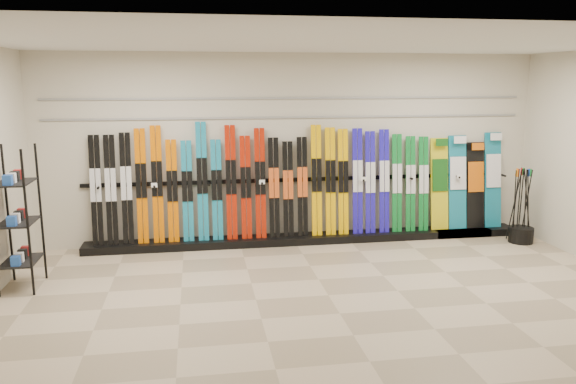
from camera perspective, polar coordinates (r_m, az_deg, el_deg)
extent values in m
plane|color=gray|center=(6.98, 4.12, -10.41)|extent=(8.00, 8.00, 0.00)
plane|color=beige|center=(9.00, 0.55, 4.42)|extent=(8.00, 0.00, 8.00)
plane|color=silver|center=(6.50, 4.50, 14.97)|extent=(8.00, 8.00, 0.00)
cube|color=black|center=(9.12, 2.17, -4.74)|extent=(8.00, 0.40, 0.12)
cube|color=black|center=(8.90, -18.93, 0.14)|extent=(0.17, 0.20, 1.66)
cube|color=black|center=(8.87, -17.55, 0.18)|extent=(0.17, 0.20, 1.66)
cube|color=black|center=(8.84, -16.08, 0.33)|extent=(0.17, 0.20, 1.69)
cube|color=#D36000|center=(8.81, -14.66, 0.56)|extent=(0.17, 0.21, 1.75)
cube|color=#D36000|center=(8.79, -13.14, 0.75)|extent=(0.17, 0.21, 1.79)
cube|color=#D36000|center=(8.79, -11.66, 0.09)|extent=(0.17, 0.19, 1.57)
cube|color=teal|center=(8.78, -10.19, 0.08)|extent=(0.17, 0.19, 1.55)
cube|color=teal|center=(8.77, -8.71, 1.05)|extent=(0.17, 0.22, 1.84)
cube|color=teal|center=(8.78, -7.24, 0.20)|extent=(0.17, 0.19, 1.56)
cube|color=#A21905|center=(8.79, -5.81, 0.95)|extent=(0.17, 0.21, 1.78)
cube|color=#A21905|center=(8.81, -4.30, 0.46)|extent=(0.17, 0.19, 1.61)
cube|color=#A21905|center=(8.83, -2.84, 0.87)|extent=(0.17, 0.21, 1.73)
cube|color=black|center=(8.86, -1.44, 0.43)|extent=(0.17, 0.19, 1.58)
cube|color=black|center=(8.90, 0.01, 0.27)|extent=(0.17, 0.18, 1.51)
cube|color=black|center=(8.93, 1.47, 0.53)|extent=(0.17, 0.19, 1.58)
cube|color=#EEAF00|center=(8.97, 2.92, 1.17)|extent=(0.17, 0.21, 1.76)
cube|color=#EEAF00|center=(9.02, 4.33, 1.07)|extent=(0.17, 0.21, 1.72)
cube|color=#EEAF00|center=(9.08, 5.63, 1.02)|extent=(0.17, 0.20, 1.69)
cube|color=#1E14A9|center=(9.14, 7.08, 1.08)|extent=(0.17, 0.20, 1.70)
cube|color=#1E14A9|center=(9.21, 8.35, 0.97)|extent=(0.17, 0.20, 1.65)
cube|color=#1E14A9|center=(9.28, 9.74, 1.09)|extent=(0.17, 0.20, 1.68)
cube|color=#0E6D27|center=(9.35, 11.01, 0.88)|extent=(0.17, 0.19, 1.60)
cube|color=#0E6D27|center=(9.44, 12.33, 0.80)|extent=(0.17, 0.19, 1.56)
cube|color=#0E6D27|center=(9.52, 13.60, 0.81)|extent=(0.17, 0.19, 1.55)
cube|color=gold|center=(9.68, 15.12, 0.79)|extent=(0.30, 0.23, 1.52)
cube|color=#14728C|center=(9.82, 16.82, 0.95)|extent=(0.31, 0.24, 1.55)
cube|color=black|center=(9.97, 18.48, 0.66)|extent=(0.31, 0.22, 1.44)
cube|color=#14728C|center=(10.12, 20.08, 1.16)|extent=(0.29, 0.25, 1.59)
cube|color=black|center=(7.71, -25.79, -2.44)|extent=(0.40, 0.60, 1.79)
cylinder|color=black|center=(9.83, 22.58, -4.03)|extent=(0.38, 0.38, 0.25)
cylinder|color=black|center=(9.68, 22.06, -1.26)|extent=(0.06, 0.03, 1.18)
cylinder|color=black|center=(9.74, 21.98, -1.19)|extent=(0.14, 0.11, 1.17)
cylinder|color=black|center=(9.76, 23.03, -1.24)|extent=(0.04, 0.16, 1.17)
cylinder|color=black|center=(9.83, 22.57, -1.13)|extent=(0.07, 0.12, 1.18)
cylinder|color=black|center=(9.81, 22.39, -1.14)|extent=(0.10, 0.16, 1.17)
cylinder|color=black|center=(9.65, 22.02, -1.30)|extent=(0.12, 0.12, 1.17)
cylinder|color=black|center=(9.73, 22.95, -1.28)|extent=(0.10, 0.07, 1.18)
cylinder|color=black|center=(9.76, 23.20, -1.26)|extent=(0.16, 0.07, 1.17)
cylinder|color=black|center=(9.80, 23.13, -1.21)|extent=(0.14, 0.15, 1.17)
cube|color=gray|center=(8.93, 0.58, 7.59)|extent=(7.60, 0.02, 0.03)
cube|color=gray|center=(8.92, 0.58, 9.52)|extent=(7.60, 0.02, 0.03)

